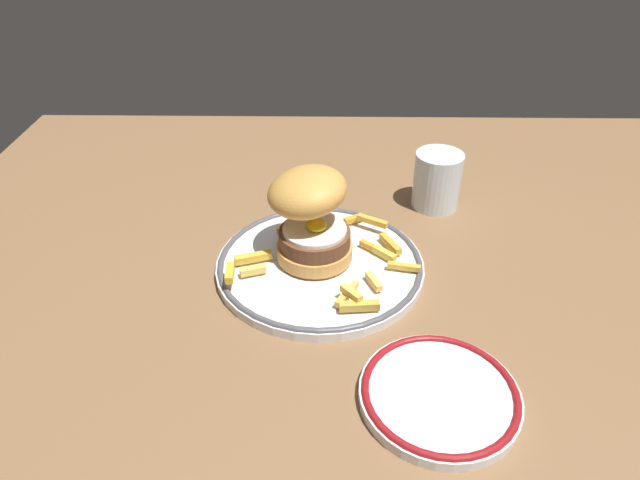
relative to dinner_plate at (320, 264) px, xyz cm
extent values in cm
cube|color=brown|center=(4.62, -1.32, -2.84)|extent=(124.38, 104.34, 4.00)
cylinder|color=silver|center=(0.00, 0.00, -0.24)|extent=(26.55, 26.55, 1.20)
torus|color=#4C4C51|center=(0.00, 0.00, 0.36)|extent=(26.15, 26.15, 0.80)
cylinder|color=#CE9044|center=(-0.69, 0.71, 1.66)|extent=(9.67, 9.67, 1.80)
cylinder|color=brown|center=(-0.69, 0.71, 3.59)|extent=(9.02, 9.02, 2.06)
cylinder|color=white|center=(-0.69, 0.71, 4.87)|extent=(8.03, 8.03, 0.50)
ellipsoid|color=yellow|center=(-0.50, 0.62, 5.54)|extent=(2.60, 2.60, 1.40)
ellipsoid|color=gold|center=(-1.60, 2.01, 9.55)|extent=(12.17, 11.59, 6.77)
cube|color=gold|center=(10.47, -1.86, 1.12)|extent=(4.16, 1.51, 0.72)
cube|color=#E6BA4B|center=(3.70, -8.14, 2.05)|extent=(2.62, 2.85, 0.86)
cube|color=gold|center=(-8.45, -0.36, 1.24)|extent=(4.84, 2.42, 0.96)
cube|color=gold|center=(9.20, 2.97, 1.21)|extent=(2.69, 4.28, 0.88)
cube|color=#DFB651|center=(-8.21, -3.01, 1.21)|extent=(3.32, 1.87, 0.90)
cube|color=gold|center=(4.51, -9.41, 1.24)|extent=(4.66, 1.35, 0.96)
cube|color=gold|center=(8.26, 0.79, 1.20)|extent=(2.98, 2.97, 0.87)
cube|color=gold|center=(-4.59, 6.19, 1.17)|extent=(2.82, 0.84, 0.80)
cube|color=gold|center=(7.09, 1.96, 1.13)|extent=(3.93, 3.56, 0.74)
cube|color=gold|center=(-10.71, -4.77, 2.18)|extent=(1.16, 3.30, 0.94)
cube|color=#E8B150|center=(6.51, -4.83, 1.16)|extent=(1.97, 3.28, 0.79)
cube|color=orange|center=(4.68, 9.04, 1.16)|extent=(2.94, 2.09, 0.79)
cube|color=gold|center=(7.05, 7.32, 1.97)|extent=(4.25, 2.94, 0.80)
cube|color=#EFAC4A|center=(3.25, -7.22, 1.14)|extent=(2.96, 4.38, 0.74)
cylinder|color=silver|center=(17.14, 16.38, 3.42)|extent=(7.04, 7.04, 8.51)
cylinder|color=silver|center=(17.14, 16.38, 2.00)|extent=(6.48, 6.48, 5.68)
cylinder|color=silver|center=(11.98, -20.92, -0.24)|extent=(15.80, 15.80, 1.20)
torus|color=maroon|center=(11.98, -20.92, 0.36)|extent=(15.40, 15.40, 0.80)
camera|label=1|loc=(0.87, -57.70, 43.63)|focal=31.65mm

